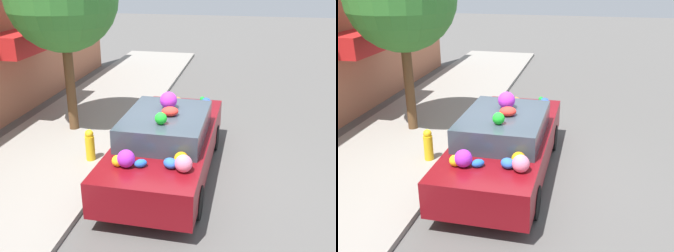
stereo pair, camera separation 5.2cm
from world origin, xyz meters
The scene contains 4 objects.
ground_plane centered at (0.00, 0.00, 0.00)m, with size 60.00×60.00×0.00m, color #565451.
sidewalk_curb centered at (0.00, 2.70, 0.05)m, with size 24.00×3.20×0.11m.
fire_hydrant centered at (0.08, 1.66, 0.45)m, with size 0.20×0.20×0.70m.
art_car centered at (-0.05, -0.07, 0.73)m, with size 4.55×1.81×1.73m.
Camera 2 is at (-7.08, -1.59, 3.98)m, focal length 42.00 mm.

